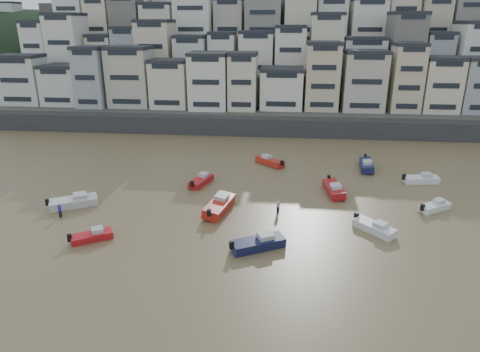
# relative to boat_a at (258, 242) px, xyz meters

# --- Properties ---
(harbor_wall) EXTENTS (140.00, 3.00, 3.50)m
(harbor_wall) POSITION_rel_boat_a_xyz_m (0.09, 45.25, 0.93)
(harbor_wall) COLOR #38383A
(harbor_wall) RESTS_ON ground
(hillside) EXTENTS (141.04, 66.00, 50.00)m
(hillside) POSITION_rel_boat_a_xyz_m (4.83, 85.09, 12.18)
(hillside) COLOR #4C4C47
(hillside) RESTS_ON ground
(boat_a) EXTENTS (6.26, 4.58, 1.65)m
(boat_a) POSITION_rel_boat_a_xyz_m (0.00, 0.00, 0.00)
(boat_a) COLOR #13183B
(boat_a) RESTS_ON ground
(boat_b) EXTENTS (4.83, 5.10, 1.44)m
(boat_b) POSITION_rel_boat_a_xyz_m (12.35, 4.91, -0.10)
(boat_b) COLOR silver
(boat_b) RESTS_ON ground
(boat_c) EXTENTS (3.66, 7.32, 1.91)m
(boat_c) POSITION_rel_boat_a_xyz_m (-5.22, 8.52, 0.13)
(boat_c) COLOR #B51E16
(boat_c) RESTS_ON ground
(boat_d) EXTENTS (4.75, 3.86, 1.28)m
(boat_d) POSITION_rel_boat_a_xyz_m (20.75, 11.47, -0.18)
(boat_d) COLOR white
(boat_d) RESTS_ON ground
(boat_e) EXTENTS (2.88, 6.43, 1.69)m
(boat_e) POSITION_rel_boat_a_xyz_m (9.09, 15.61, 0.02)
(boat_e) COLOR maroon
(boat_e) RESTS_ON ground
(boat_f) EXTENTS (3.32, 5.60, 1.45)m
(boat_f) POSITION_rel_boat_a_xyz_m (-9.07, 17.17, -0.10)
(boat_f) COLOR #AD1518
(boat_f) RESTS_ON ground
(boat_g) EXTENTS (5.52, 2.52, 1.45)m
(boat_g) POSITION_rel_boat_a_xyz_m (21.80, 20.89, -0.10)
(boat_g) COLOR silver
(boat_g) RESTS_ON ground
(boat_h) EXTENTS (5.34, 5.14, 1.52)m
(boat_h) POSITION_rel_boat_a_xyz_m (0.22, 26.79, -0.06)
(boat_h) COLOR #AA2014
(boat_h) RESTS_ON ground
(boat_i) EXTENTS (2.66, 6.48, 1.72)m
(boat_i) POSITION_rel_boat_a_xyz_m (15.16, 26.27, 0.04)
(boat_i) COLOR #151943
(boat_i) RESTS_ON ground
(boat_j) EXTENTS (4.66, 3.71, 1.25)m
(boat_j) POSITION_rel_boat_a_xyz_m (-17.41, -0.03, -0.20)
(boat_j) COLOR red
(boat_j) RESTS_ON ground
(boat_k) EXTENTS (6.35, 4.78, 1.68)m
(boat_k) POSITION_rel_boat_a_xyz_m (-23.29, 7.99, 0.02)
(boat_k) COLOR silver
(boat_k) RESTS_ON ground
(person_blue) EXTENTS (0.44, 0.44, 1.74)m
(person_blue) POSITION_rel_boat_a_xyz_m (-23.49, 5.04, 0.05)
(person_blue) COLOR #3A19C0
(person_blue) RESTS_ON ground
(person_pink) EXTENTS (0.44, 0.44, 1.74)m
(person_pink) POSITION_rel_boat_a_xyz_m (1.84, 8.83, 0.05)
(person_pink) COLOR #C98E99
(person_pink) RESTS_ON ground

